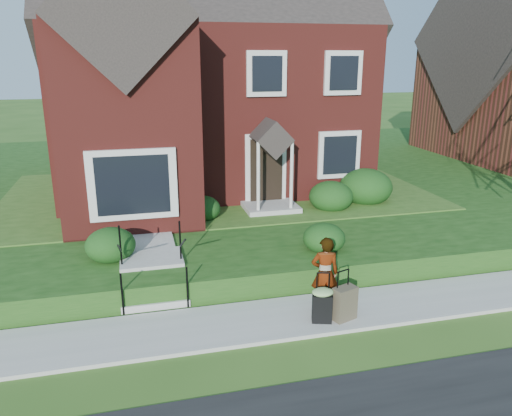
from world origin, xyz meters
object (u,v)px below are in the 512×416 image
object	(u,v)px
front_steps	(153,273)
suitcase_olive	(345,303)
woman	(325,273)
suitcase_black	(322,303)

from	to	relation	value
front_steps	suitcase_olive	world-z (taller)	front_steps
front_steps	woman	size ratio (longest dim) A/B	1.30
woman	suitcase_black	distance (m)	0.69
woman	suitcase_olive	distance (m)	0.72
suitcase_black	suitcase_olive	bearing A→B (deg)	16.82
woman	suitcase_black	bearing A→B (deg)	76.49
front_steps	woman	world-z (taller)	woman
suitcase_black	front_steps	bearing A→B (deg)	161.93
front_steps	suitcase_olive	size ratio (longest dim) A/B	1.97
woman	suitcase_olive	xyz separation A→B (m)	(0.23, -0.52, -0.43)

